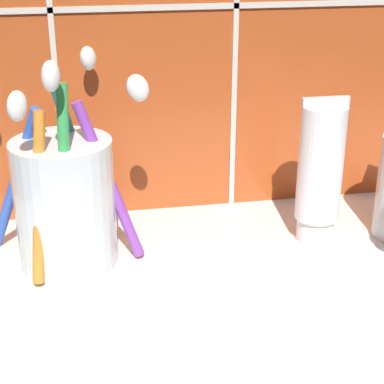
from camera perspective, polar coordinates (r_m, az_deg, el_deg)
sink_counter at (r=52.08cm, az=5.90°, el=-9.56°), size 65.94×33.83×2.00cm
toothbrush_cup at (r=53.66cm, az=-11.24°, el=-0.55°), size 15.58×13.35×18.11cm
toothpaste_tube at (r=57.02cm, az=11.30°, el=1.74°), size 4.10×3.91×13.33cm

